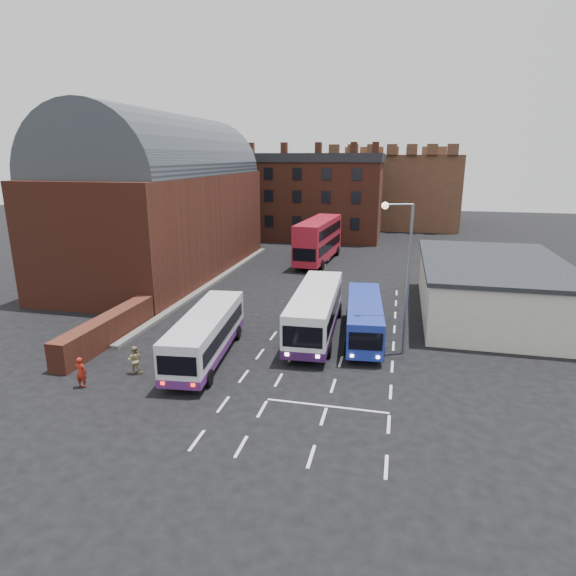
% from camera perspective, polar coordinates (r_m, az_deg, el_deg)
% --- Properties ---
extents(ground, '(180.00, 180.00, 0.00)m').
position_cam_1_polar(ground, '(27.90, -4.76, -9.70)').
color(ground, black).
extents(railway_station, '(12.00, 28.00, 16.00)m').
position_cam_1_polar(railway_station, '(50.92, -14.54, 10.20)').
color(railway_station, '#602B1E').
rests_on(railway_station, ground).
extents(forecourt_wall, '(1.20, 10.00, 1.80)m').
position_cam_1_polar(forecourt_wall, '(33.53, -20.59, -4.62)').
color(forecourt_wall, '#602B1E').
rests_on(forecourt_wall, ground).
extents(cream_building, '(10.40, 16.40, 4.25)m').
position_cam_1_polar(cream_building, '(39.83, 22.93, 0.12)').
color(cream_building, beige).
rests_on(cream_building, ground).
extents(brick_terrace, '(22.00, 10.00, 11.00)m').
position_cam_1_polar(brick_terrace, '(71.65, 1.93, 10.32)').
color(brick_terrace, brown).
rests_on(brick_terrace, ground).
extents(castle_keep, '(22.00, 22.00, 12.00)m').
position_cam_1_polar(castle_keep, '(90.20, 12.15, 11.35)').
color(castle_keep, brown).
rests_on(castle_keep, ground).
extents(bus_white_outbound, '(3.42, 10.38, 2.78)m').
position_cam_1_polar(bus_white_outbound, '(29.25, -9.68, -5.18)').
color(bus_white_outbound, silver).
rests_on(bus_white_outbound, ground).
extents(bus_white_inbound, '(3.27, 11.52, 3.11)m').
position_cam_1_polar(bus_white_inbound, '(32.54, 3.29, -2.48)').
color(bus_white_inbound, white).
rests_on(bus_white_inbound, ground).
extents(bus_blue, '(3.08, 9.71, 2.60)m').
position_cam_1_polar(bus_blue, '(32.30, 9.03, -3.35)').
color(bus_blue, '#1D2FA0').
rests_on(bus_blue, ground).
extents(bus_red_double, '(3.74, 12.34, 4.87)m').
position_cam_1_polar(bus_red_double, '(55.21, 3.63, 5.73)').
color(bus_red_double, '#AA192A').
rests_on(bus_red_double, ground).
extents(street_lamp, '(1.84, 0.72, 9.29)m').
position_cam_1_polar(street_lamp, '(29.07, 13.53, 2.64)').
color(street_lamp, slate).
rests_on(street_lamp, ground).
extents(pedestrian_red, '(0.64, 0.44, 1.70)m').
position_cam_1_polar(pedestrian_red, '(27.78, -23.33, -9.17)').
color(pedestrian_red, maroon).
rests_on(pedestrian_red, ground).
extents(pedestrian_beige, '(0.90, 0.76, 1.62)m').
position_cam_1_polar(pedestrian_beige, '(28.47, -17.71, -8.11)').
color(pedestrian_beige, tan).
rests_on(pedestrian_beige, ground).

